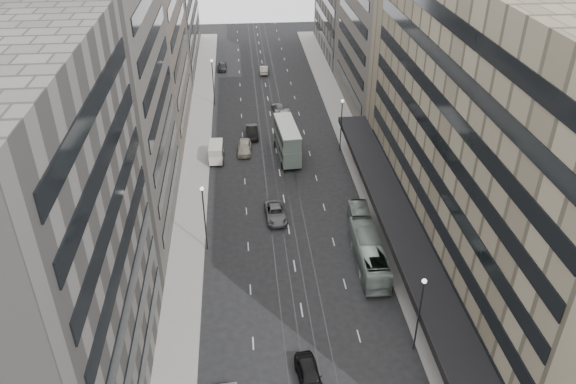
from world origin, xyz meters
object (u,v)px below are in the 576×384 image
object	(u,v)px
bus_far	(363,228)
sedan_0	(309,374)
panel_van	(216,152)
bus_near	(369,253)
sedan_2	(276,213)
double_decker	(287,140)

from	to	relation	value
bus_far	sedan_0	distance (m)	22.11
panel_van	sedan_0	distance (m)	42.11
panel_van	sedan_0	xyz separation A→B (m)	(8.65, -41.21, -0.68)
bus_near	bus_far	xyz separation A→B (m)	(0.39, 5.03, -0.23)
bus_near	sedan_2	bearing A→B (deg)	-45.46
bus_near	panel_van	distance (m)	31.11
bus_near	sedan_0	bearing A→B (deg)	62.29
bus_far	double_decker	size ratio (longest dim) A/B	1.02
bus_far	bus_near	bearing A→B (deg)	87.96
bus_far	sedan_2	distance (m)	11.13
sedan_2	sedan_0	bearing A→B (deg)	-91.02
sedan_0	sedan_2	xyz separation A→B (m)	(-1.03, 25.34, -0.07)
double_decker	sedan_2	distance (m)	16.49
bus_far	sedan_0	bearing A→B (deg)	68.77
panel_van	sedan_2	xyz separation A→B (m)	(7.62, -15.87, -0.75)
double_decker	sedan_2	xyz separation A→B (m)	(-2.88, -16.10, -2.04)
bus_far	sedan_0	xyz separation A→B (m)	(-8.85, -20.26, -0.54)
panel_van	sedan_0	size ratio (longest dim) A/B	0.90
bus_near	sedan_0	distance (m)	17.44
bus_far	double_decker	world-z (taller)	double_decker
double_decker	panel_van	size ratio (longest dim) A/B	2.20
bus_far	sedan_2	world-z (taller)	bus_far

